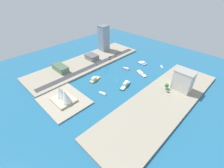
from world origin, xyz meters
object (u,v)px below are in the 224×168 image
Objects in this scene: ferry_yellow_fast at (95,79)px; ferry_green_doubledeck at (125,85)px; suv_black at (110,57)px; sedan_silver at (96,65)px; hotel_broad_white at (183,81)px; opera_landmark at (63,96)px; taxi_yellow_cab at (115,56)px; traffic_light_waterfront at (111,58)px; barge_flat_brown at (141,73)px; yacht_sleek_gray at (103,93)px; catamaran_blue at (143,63)px; tower_tall_glass at (104,38)px; tugboat_red at (126,69)px; warehouse_low_gray at (92,57)px; pickup_red at (109,59)px; sailboat_small_white at (162,67)px; terminal_long_green at (60,68)px.

ferry_yellow_fast is 53.36m from ferry_green_doubledeck.
suv_black is at bearing -61.81° from ferry_yellow_fast.
ferry_green_doubledeck is 6.12× the size of sedan_silver.
opera_landmark is (105.25, 139.58, -8.43)m from hotel_broad_white.
traffic_light_waterfront is (-5.38, 17.87, 3.45)m from taxi_yellow_cab.
sedan_silver is (-7.10, 44.34, -0.08)m from suv_black.
ferry_green_doubledeck is at bearing 95.41° from barge_flat_brown.
taxi_yellow_cab is (72.93, -103.35, 3.02)m from yacht_sleek_gray.
catamaran_blue is 0.34× the size of tower_tall_glass.
tugboat_red is at bearing -51.44° from ferry_green_doubledeck.
catamaran_blue is 70.40m from suv_black.
warehouse_low_gray is 37.08m from pickup_red.
ferry_green_doubledeck is 92.35m from pickup_red.
suv_black is (54.92, -10.65, 2.92)m from tugboat_red.
suv_black is at bearing -121.28° from warehouse_low_gray.
suv_black is 14.27m from traffic_light_waterfront.
pickup_red is 0.70× the size of traffic_light_waterfront.
barge_flat_brown is 2.33× the size of sailboat_small_white.
warehouse_low_gray is at bearing 58.72° from suv_black.
tower_tall_glass is 60.24m from traffic_light_waterfront.
yacht_sleek_gray is at bearing 148.51° from warehouse_low_gray.
taxi_yellow_cab reaches higher than catamaran_blue.
traffic_light_waterfront is at bearing 106.76° from taxi_yellow_cab.
ferry_green_doubledeck is 0.87× the size of opera_landmark.
taxi_yellow_cab is 18.98m from traffic_light_waterfront.
yacht_sleek_gray is 41.00m from ferry_green_doubledeck.
terminal_long_green is 101.62m from traffic_light_waterfront.
taxi_yellow_cab is (49.06, -20.40, 2.85)m from tugboat_red.
yacht_sleek_gray is at bearing -117.13° from opera_landmark.
barge_flat_brown is at bearing -175.92° from pickup_red.
pickup_red is 19.67m from taxi_yellow_cab.
yacht_sleek_gray is at bearing 86.15° from barge_flat_brown.
pickup_red reaches higher than tugboat_red.
tower_tall_glass reaches higher than opera_landmark.
ferry_green_doubledeck is at bearing 148.88° from suv_black.
taxi_yellow_cab is 0.15× the size of opera_landmark.
sedan_silver reaches higher than yacht_sleek_gray.
sailboat_small_white is 2.41× the size of sedan_silver.
warehouse_low_gray is at bearing 58.79° from taxi_yellow_cab.
terminal_long_green reaches higher than yacht_sleek_gray.
ferry_green_doubledeck is 124.41m from terminal_long_green.
suv_black is (-24.64, -103.19, -4.02)m from terminal_long_green.
sedan_silver is at bearing 87.72° from pickup_red.
ferry_green_doubledeck is at bearing -152.75° from ferry_yellow_fast.
tugboat_red is 3.11× the size of taxi_yellow_cab.
suv_black reaches higher than taxi_yellow_cab.
tugboat_red is 2.29× the size of traffic_light_waterfront.
ferry_green_doubledeck is at bearing 151.33° from pickup_red.
opera_landmark is at bearing 107.11° from taxi_yellow_cab.
suv_black is 44.90m from sedan_silver.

